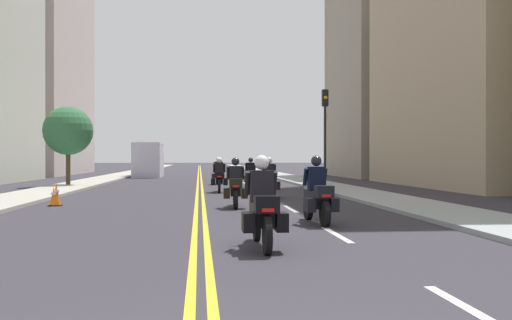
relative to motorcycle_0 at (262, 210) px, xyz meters
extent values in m
plane|color=#2F2C35|center=(-1.08, 41.65, -0.67)|extent=(264.00, 264.00, 0.00)
cube|color=#A4A295|center=(-7.95, 41.65, -0.61)|extent=(2.53, 144.00, 0.12)
cube|color=#959C9F|center=(5.79, 41.65, -0.61)|extent=(2.53, 144.00, 0.12)
cube|color=yellow|center=(-1.20, 41.65, -0.67)|extent=(0.12, 132.00, 0.01)
cube|color=yellow|center=(-0.96, 41.65, -0.67)|extent=(0.12, 132.00, 0.01)
cube|color=silver|center=(1.72, -4.35, -0.67)|extent=(0.14, 2.40, 0.01)
cube|color=silver|center=(1.72, 1.65, -0.67)|extent=(0.14, 2.40, 0.01)
cube|color=silver|center=(1.72, 7.65, -0.67)|extent=(0.14, 2.40, 0.01)
cube|color=silver|center=(1.72, 13.65, -0.67)|extent=(0.14, 2.40, 0.01)
cube|color=silver|center=(1.72, 19.65, -0.67)|extent=(0.14, 2.40, 0.01)
cube|color=silver|center=(1.72, 25.65, -0.67)|extent=(0.14, 2.40, 0.01)
cube|color=silver|center=(1.72, 31.65, -0.67)|extent=(0.14, 2.40, 0.01)
cube|color=silver|center=(1.72, 37.65, -0.67)|extent=(0.14, 2.40, 0.01)
cube|color=silver|center=(1.72, 43.65, -0.67)|extent=(0.14, 2.40, 0.01)
cube|color=silver|center=(1.72, 49.65, -0.67)|extent=(0.14, 2.40, 0.01)
cube|color=#BBAAA5|center=(-17.44, 46.56, 13.31)|extent=(9.32, 17.95, 27.97)
cube|color=gray|center=(15.54, 36.80, 9.03)|extent=(9.84, 12.27, 19.40)
cube|color=#2D3847|center=(20.48, 36.80, 4.18)|extent=(0.04, 10.31, 0.90)
cube|color=#2D3847|center=(20.48, 36.80, 9.51)|extent=(0.04, 10.31, 0.90)
cylinder|color=black|center=(-0.01, 0.94, -0.35)|extent=(0.11, 0.65, 0.65)
cylinder|color=black|center=(0.00, -0.68, -0.35)|extent=(0.11, 0.65, 0.65)
cube|color=silver|center=(-0.01, 0.94, 0.00)|extent=(0.14, 0.32, 0.04)
cube|color=black|center=(0.00, 0.13, -0.07)|extent=(0.33, 1.24, 0.40)
cube|color=black|center=(0.00, -0.60, 0.15)|extent=(0.40, 0.36, 0.28)
cube|color=red|center=(0.01, -0.79, 0.07)|extent=(0.20, 0.03, 0.06)
cube|color=black|center=(-0.28, -0.36, -0.17)|extent=(0.20, 0.44, 0.32)
cube|color=black|center=(0.28, -0.36, -0.17)|extent=(0.20, 0.44, 0.32)
cube|color=#B2C1CC|center=(0.00, 0.65, 0.31)|extent=(0.36, 0.12, 0.36)
cube|color=black|center=(0.00, 0.08, 0.41)|extent=(0.40, 0.26, 0.56)
cylinder|color=black|center=(-0.24, 0.23, 0.46)|extent=(0.10, 0.28, 0.45)
cylinder|color=black|center=(0.24, 0.23, 0.46)|extent=(0.10, 0.28, 0.45)
sphere|color=white|center=(0.00, 0.11, 0.84)|extent=(0.26, 0.26, 0.26)
cylinder|color=black|center=(1.69, 4.54, -0.36)|extent=(0.15, 0.62, 0.62)
cylinder|color=black|center=(1.77, 2.93, -0.36)|extent=(0.15, 0.62, 0.62)
cube|color=silver|center=(1.69, 4.54, -0.04)|extent=(0.16, 0.33, 0.04)
cube|color=black|center=(1.73, 3.74, -0.08)|extent=(0.38, 1.24, 0.40)
cube|color=black|center=(1.76, 3.01, 0.14)|extent=(0.42, 0.38, 0.28)
cube|color=red|center=(1.77, 2.82, 0.06)|extent=(0.20, 0.04, 0.06)
cube|color=black|center=(1.47, 3.24, -0.18)|extent=(0.22, 0.45, 0.32)
cube|color=black|center=(2.03, 3.27, -0.18)|extent=(0.22, 0.45, 0.32)
cube|color=#B2C1CC|center=(1.70, 4.25, 0.30)|extent=(0.37, 0.14, 0.36)
cube|color=black|center=(1.73, 3.69, 0.41)|extent=(0.41, 0.28, 0.59)
cylinder|color=black|center=(1.48, 3.83, 0.46)|extent=(0.11, 0.29, 0.45)
cylinder|color=black|center=(1.96, 3.85, 0.46)|extent=(0.11, 0.29, 0.45)
sphere|color=black|center=(1.73, 3.72, 0.84)|extent=(0.26, 0.26, 0.26)
cylinder|color=black|center=(0.09, 9.18, -0.37)|extent=(0.15, 0.62, 0.61)
cylinder|color=black|center=(0.02, 7.59, -0.37)|extent=(0.15, 0.62, 0.61)
cube|color=silver|center=(0.09, 9.18, -0.04)|extent=(0.15, 0.33, 0.04)
cube|color=black|center=(0.05, 8.39, -0.09)|extent=(0.37, 1.22, 0.40)
cube|color=black|center=(0.02, 7.67, 0.13)|extent=(0.42, 0.38, 0.28)
cube|color=red|center=(0.01, 7.48, 0.05)|extent=(0.20, 0.04, 0.06)
cube|color=black|center=(-0.25, 7.92, -0.19)|extent=(0.22, 0.45, 0.32)
cube|color=black|center=(0.31, 7.90, -0.19)|extent=(0.22, 0.45, 0.32)
cube|color=#B2C1CC|center=(0.07, 8.89, 0.29)|extent=(0.36, 0.14, 0.36)
cube|color=black|center=(0.05, 8.34, 0.38)|extent=(0.41, 0.28, 0.54)
cylinder|color=black|center=(-0.18, 8.50, 0.43)|extent=(0.11, 0.28, 0.45)
cylinder|color=black|center=(0.30, 8.48, 0.43)|extent=(0.11, 0.28, 0.45)
sphere|color=black|center=(0.05, 8.37, 0.80)|extent=(0.26, 0.26, 0.26)
cylinder|color=black|center=(1.69, 13.55, -0.35)|extent=(0.14, 0.65, 0.65)
cylinder|color=black|center=(1.65, 11.94, -0.35)|extent=(0.14, 0.65, 0.65)
cube|color=silver|center=(1.69, 13.55, 0.00)|extent=(0.15, 0.32, 0.04)
cube|color=black|center=(1.67, 12.74, -0.07)|extent=(0.35, 1.24, 0.40)
cube|color=black|center=(1.65, 12.02, 0.15)|extent=(0.41, 0.37, 0.28)
cube|color=red|center=(1.65, 11.83, 0.07)|extent=(0.20, 0.04, 0.06)
cube|color=black|center=(1.38, 12.27, -0.17)|extent=(0.21, 0.45, 0.32)
cube|color=black|center=(1.94, 12.25, -0.17)|extent=(0.21, 0.45, 0.32)
cube|color=#B2C1CC|center=(1.69, 13.26, 0.31)|extent=(0.36, 0.13, 0.36)
cube|color=black|center=(1.67, 12.69, 0.41)|extent=(0.41, 0.27, 0.55)
cylinder|color=black|center=(1.43, 12.85, 0.46)|extent=(0.11, 0.28, 0.45)
cylinder|color=black|center=(1.91, 12.84, 0.46)|extent=(0.11, 0.28, 0.45)
sphere|color=white|center=(1.67, 12.72, 0.82)|extent=(0.26, 0.26, 0.26)
cylinder|color=black|center=(-0.16, 17.33, -0.35)|extent=(0.13, 0.66, 0.65)
cylinder|color=black|center=(-0.20, 15.79, -0.35)|extent=(0.13, 0.66, 0.65)
cube|color=silver|center=(-0.16, 17.33, 0.00)|extent=(0.15, 0.32, 0.04)
cube|color=black|center=(-0.18, 16.56, -0.07)|extent=(0.35, 1.17, 0.40)
cube|color=black|center=(-0.20, 15.87, 0.15)|extent=(0.41, 0.37, 0.28)
cube|color=red|center=(-0.21, 15.68, 0.07)|extent=(0.20, 0.04, 0.06)
cube|color=black|center=(-0.48, 16.11, -0.17)|extent=(0.21, 0.45, 0.32)
cube|color=black|center=(0.08, 16.09, -0.17)|extent=(0.21, 0.45, 0.32)
cube|color=#B2C1CC|center=(-0.17, 17.05, 0.31)|extent=(0.36, 0.13, 0.36)
cube|color=black|center=(-0.18, 16.51, 0.40)|extent=(0.41, 0.27, 0.53)
cylinder|color=black|center=(-0.42, 16.67, 0.45)|extent=(0.11, 0.28, 0.45)
cylinder|color=black|center=(0.06, 16.65, 0.45)|extent=(0.11, 0.28, 0.45)
sphere|color=white|center=(-0.18, 16.54, 0.80)|extent=(0.26, 0.26, 0.26)
cylinder|color=black|center=(1.63, 21.36, -0.37)|extent=(0.15, 0.61, 0.60)
cylinder|color=black|center=(1.65, 19.86, -0.37)|extent=(0.15, 0.61, 0.60)
cube|color=silver|center=(1.63, 21.36, -0.05)|extent=(0.15, 0.32, 0.04)
cube|color=black|center=(1.64, 20.61, -0.09)|extent=(0.34, 1.14, 0.40)
cube|color=black|center=(1.65, 19.93, 0.13)|extent=(0.41, 0.37, 0.28)
cube|color=red|center=(1.65, 19.74, 0.05)|extent=(0.20, 0.03, 0.06)
cube|color=black|center=(1.37, 20.15, -0.19)|extent=(0.21, 0.44, 0.32)
cube|color=black|center=(1.93, 20.16, -0.19)|extent=(0.21, 0.44, 0.32)
cube|color=#B2C1CC|center=(1.63, 21.09, 0.29)|extent=(0.36, 0.13, 0.36)
cube|color=black|center=(1.64, 20.56, 0.39)|extent=(0.40, 0.27, 0.56)
cylinder|color=black|center=(1.40, 20.70, 0.44)|extent=(0.10, 0.28, 0.45)
cylinder|color=black|center=(1.88, 20.71, 0.44)|extent=(0.10, 0.28, 0.45)
sphere|color=black|center=(1.64, 20.59, 0.81)|extent=(0.26, 0.26, 0.26)
cylinder|color=black|center=(0.08, 25.38, -0.36)|extent=(0.14, 0.62, 0.62)
cylinder|color=black|center=(-0.01, 23.86, -0.36)|extent=(0.14, 0.62, 0.62)
cube|color=silver|center=(0.08, 25.38, -0.04)|extent=(0.16, 0.33, 0.04)
cube|color=black|center=(0.04, 24.62, -0.08)|extent=(0.38, 1.18, 0.40)
cube|color=black|center=(0.00, 23.93, 0.14)|extent=(0.42, 0.38, 0.28)
cube|color=red|center=(-0.01, 23.74, 0.06)|extent=(0.20, 0.04, 0.06)
cube|color=black|center=(-0.27, 24.18, -0.18)|extent=(0.22, 0.45, 0.32)
cube|color=black|center=(0.29, 24.15, -0.18)|extent=(0.22, 0.45, 0.32)
cube|color=#B2C1CC|center=(0.06, 25.11, 0.30)|extent=(0.37, 0.14, 0.36)
cube|color=black|center=(0.03, 24.57, 0.40)|extent=(0.41, 0.28, 0.57)
cylinder|color=black|center=(-0.20, 24.73, 0.45)|extent=(0.12, 0.29, 0.45)
cylinder|color=black|center=(0.28, 24.71, 0.45)|extent=(0.12, 0.29, 0.45)
sphere|color=white|center=(0.04, 24.60, 0.83)|extent=(0.26, 0.26, 0.26)
cube|color=black|center=(-5.89, 9.49, -0.66)|extent=(0.33, 0.33, 0.03)
cone|color=orange|center=(-5.89, 9.49, -0.34)|extent=(0.26, 0.26, 0.60)
cylinder|color=white|center=(-5.89, 9.49, -0.27)|extent=(0.18, 0.18, 0.08)
cube|color=black|center=(-5.81, 9.52, -0.66)|extent=(0.35, 0.35, 0.03)
cone|color=orange|center=(-5.81, 9.52, -0.28)|extent=(0.28, 0.28, 0.74)
cylinder|color=white|center=(-5.81, 9.52, -0.19)|extent=(0.19, 0.19, 0.08)
cylinder|color=black|center=(4.93, 17.14, 1.39)|extent=(0.12, 0.12, 4.12)
cube|color=black|center=(4.93, 17.14, 3.80)|extent=(0.28, 0.28, 0.80)
sphere|color=yellow|center=(4.93, 16.99, 3.80)|extent=(0.18, 0.18, 0.18)
cylinder|color=#483924|center=(-8.29, 22.38, 0.40)|extent=(0.24, 0.24, 2.15)
sphere|color=#336D43|center=(-8.29, 22.38, 2.42)|extent=(2.69, 2.69, 2.69)
cube|color=silver|center=(-5.29, 40.79, 0.43)|extent=(2.00, 1.80, 2.20)
cube|color=silver|center=(-5.29, 37.79, 0.73)|extent=(2.20, 5.20, 2.80)
cylinder|color=black|center=(-5.29, 40.39, -0.22)|extent=(2.00, 0.90, 0.90)
cylinder|color=black|center=(-5.29, 36.19, -0.22)|extent=(2.00, 0.90, 0.90)
camera|label=1|loc=(-1.10, -9.96, 0.92)|focal=40.19mm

